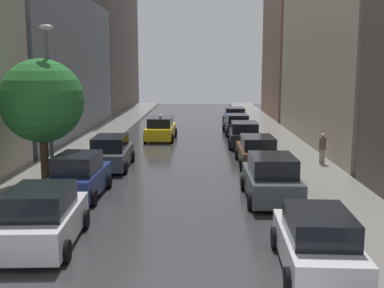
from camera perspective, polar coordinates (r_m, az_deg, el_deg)
name	(u,v)px	position (r m, az deg, el deg)	size (l,w,h in m)	color
ground_plane	(187,147)	(31.41, -0.65, -0.31)	(28.00, 72.00, 0.04)	#353538
sidewalk_left	(89,145)	(32.24, -12.27, -0.10)	(3.00, 72.00, 0.15)	gray
sidewalk_right	(285,145)	(31.88, 11.11, -0.17)	(3.00, 72.00, 0.15)	gray
building_left_mid	(44,66)	(38.19, -17.36, 8.95)	(6.00, 21.87, 10.53)	slate
building_left_far	(101,14)	(59.56, -10.90, 15.14)	(6.00, 21.13, 22.87)	#564C47
building_right_mid	(356,16)	(33.65, 19.08, 14.29)	(6.00, 19.94, 16.88)	#B2A38C
building_right_far	(301,13)	(50.57, 12.98, 15.08)	(6.00, 12.47, 21.01)	#8C6B56
parked_car_left_nearest	(43,218)	(14.75, -17.54, -8.53)	(2.28, 4.21, 1.78)	silver
parked_car_left_second	(79,177)	(19.74, -13.42, -3.85)	(2.05, 4.11, 1.79)	navy
parked_car_left_third	(111,153)	(25.04, -9.71, -1.05)	(2.13, 4.58, 1.68)	#474C51
parked_car_right_nearest	(317,242)	(12.86, 14.81, -11.38)	(2.11, 4.28, 1.62)	silver
parked_car_right_second	(271,179)	(19.04, 9.53, -4.17)	(2.14, 4.32, 1.80)	#474C51
parked_car_right_third	(257,151)	(25.65, 7.84, -0.86)	(2.12, 4.46, 1.57)	brown
parked_car_right_fourth	(244,135)	(31.62, 6.31, 1.12)	(2.26, 4.39, 1.61)	black
parked_car_right_fifth	(237,125)	(37.02, 5.41, 2.31)	(2.10, 4.11, 1.57)	black
parked_car_right_sixth	(235,117)	(42.81, 5.16, 3.27)	(2.19, 4.41, 1.59)	navy
taxi_midroad	(161,129)	(34.25, -3.77, 1.80)	(2.18, 4.58, 1.81)	yellow
pedestrian_foreground	(322,148)	(25.81, 15.41, -0.47)	(0.36, 0.36, 1.63)	gray
street_tree_left	(42,101)	(21.39, -17.63, 4.95)	(3.60, 3.60, 5.44)	#513823
lamp_post_left	(49,94)	(21.18, -16.83, 5.81)	(0.60, 0.28, 6.82)	#595B60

